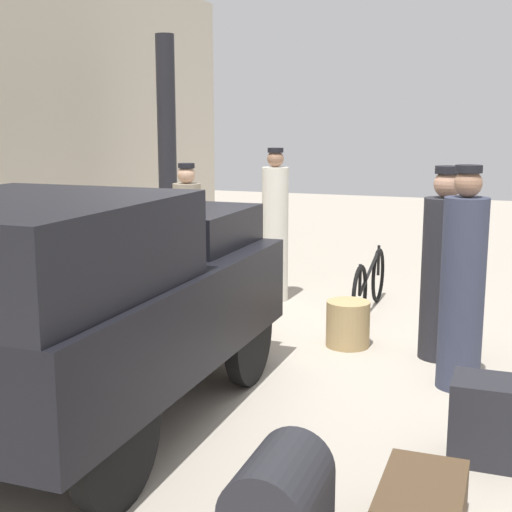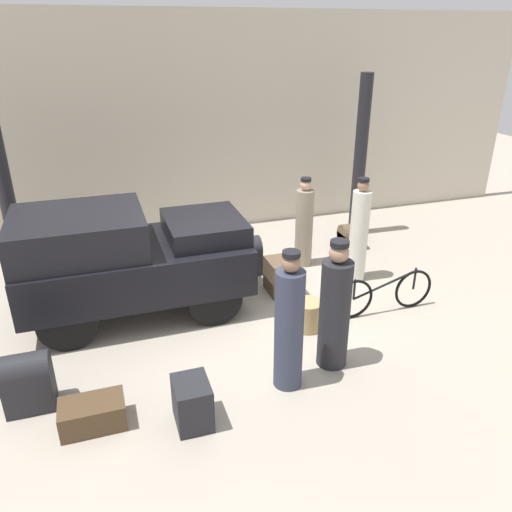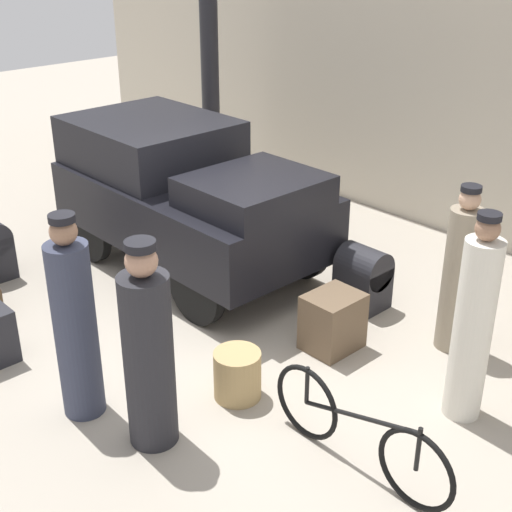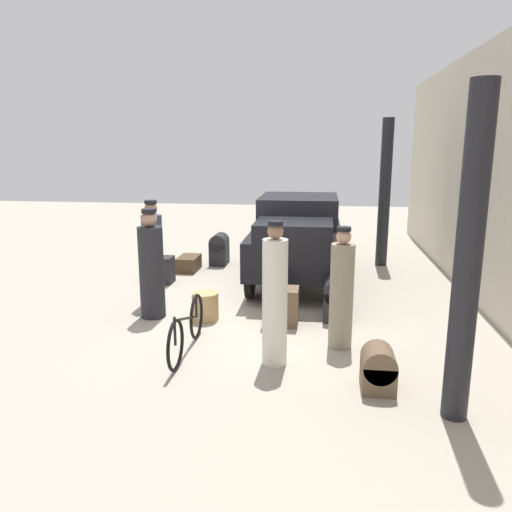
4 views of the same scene
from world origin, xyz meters
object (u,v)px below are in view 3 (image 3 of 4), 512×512
(porter_carrying_trunk, at_px, (459,276))
(porter_lifting_near_truck, at_px, (148,354))
(suitcase_small_leather, at_px, (363,277))
(porter_with_bicycle, at_px, (75,326))
(bicycle, at_px, (358,433))
(truck, at_px, (185,191))
(wicker_basket, at_px, (237,375))
(conductor_in_dark_uniform, at_px, (473,326))
(suitcase_black_upright, at_px, (333,322))

(porter_carrying_trunk, distance_m, porter_lifting_near_truck, 3.12)
(porter_lifting_near_truck, xyz_separation_m, suitcase_small_leather, (-0.27, 2.98, -0.46))
(porter_lifting_near_truck, distance_m, porter_with_bicycle, 0.75)
(bicycle, height_order, porter_with_bicycle, porter_with_bicycle)
(truck, height_order, suitcase_small_leather, truck)
(truck, distance_m, bicycle, 4.01)
(porter_lifting_near_truck, bearing_deg, wicker_basket, 87.63)
(truck, relative_size, porter_carrying_trunk, 1.99)
(truck, bearing_deg, bicycle, -18.89)
(conductor_in_dark_uniform, height_order, suitcase_small_leather, conductor_in_dark_uniform)
(porter_lifting_near_truck, bearing_deg, suitcase_small_leather, 95.15)
(bicycle, relative_size, suitcase_black_upright, 2.96)
(truck, bearing_deg, conductor_in_dark_uniform, -1.16)
(conductor_in_dark_uniform, distance_m, porter_with_bicycle, 3.26)
(porter_carrying_trunk, xyz_separation_m, porter_with_bicycle, (-1.59, -3.22, 0.06))
(porter_with_bicycle, bearing_deg, suitcase_black_upright, 71.13)
(conductor_in_dark_uniform, bearing_deg, truck, 178.84)
(bicycle, bearing_deg, porter_lifting_near_truck, -145.34)
(porter_with_bicycle, relative_size, suitcase_small_leather, 2.61)
(conductor_in_dark_uniform, relative_size, porter_carrying_trunk, 1.10)
(conductor_in_dark_uniform, bearing_deg, wicker_basket, -139.90)
(suitcase_black_upright, bearing_deg, wicker_basket, -91.75)
(porter_lifting_near_truck, distance_m, suitcase_small_leather, 3.03)
(wicker_basket, relative_size, porter_carrying_trunk, 0.27)
(porter_carrying_trunk, bearing_deg, porter_lifting_near_truck, -106.16)
(wicker_basket, height_order, porter_with_bicycle, porter_with_bicycle)
(porter_with_bicycle, bearing_deg, wicker_basket, 55.51)
(wicker_basket, bearing_deg, porter_with_bicycle, -124.49)
(bicycle, relative_size, porter_lifting_near_truck, 0.97)
(bicycle, height_order, wicker_basket, bicycle)
(conductor_in_dark_uniform, xyz_separation_m, suitcase_small_leather, (-1.80, 0.84, -0.51))
(porter_carrying_trunk, height_order, porter_with_bicycle, porter_with_bicycle)
(bicycle, relative_size, porter_carrying_trunk, 1.02)
(wicker_basket, distance_m, porter_lifting_near_truck, 1.06)
(bicycle, relative_size, conductor_in_dark_uniform, 0.93)
(suitcase_small_leather, bearing_deg, wicker_basket, -81.72)
(suitcase_small_leather, bearing_deg, suitcase_black_upright, -68.64)
(wicker_basket, relative_size, porter_with_bicycle, 0.25)
(wicker_basket, bearing_deg, truck, 151.17)
(porter_carrying_trunk, height_order, suitcase_black_upright, porter_carrying_trunk)
(wicker_basket, relative_size, conductor_in_dark_uniform, 0.24)
(conductor_in_dark_uniform, relative_size, porter_with_bicycle, 1.01)
(bicycle, height_order, suitcase_black_upright, bicycle)
(wicker_basket, relative_size, suitcase_small_leather, 0.64)
(porter_lifting_near_truck, height_order, suitcase_small_leather, porter_lifting_near_truck)
(suitcase_black_upright, bearing_deg, bicycle, -42.37)
(suitcase_small_leather, bearing_deg, porter_carrying_trunk, 0.71)
(conductor_in_dark_uniform, distance_m, suitcase_small_leather, 2.05)
(porter_carrying_trunk, relative_size, porter_with_bicycle, 0.93)
(suitcase_black_upright, height_order, suitcase_small_leather, suitcase_small_leather)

